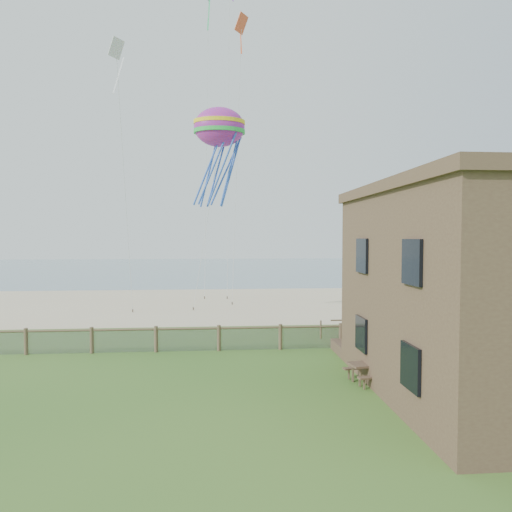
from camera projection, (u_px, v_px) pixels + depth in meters
name	position (u px, v px, depth m)	size (l,w,h in m)	color
ground	(219.00, 393.00, 16.08)	(160.00, 160.00, 0.00)	#325C1F
sand_beach	(219.00, 303.00, 37.99)	(72.00, 20.00, 0.02)	#C5B18E
ocean	(219.00, 268.00, 81.81)	(160.00, 68.00, 0.02)	slate
chainlink_fence	(219.00, 339.00, 22.03)	(36.20, 0.20, 1.25)	brown
motel_deck	(488.00, 345.00, 22.10)	(15.00, 2.00, 0.50)	brown
picnic_table	(375.00, 371.00, 17.24)	(1.98, 1.50, 0.84)	brown
octopus_kite	(219.00, 155.00, 31.00)	(3.51, 2.48, 7.22)	#FF282E
kite_white	(116.00, 63.00, 28.63)	(1.19, 0.70, 3.07)	silver
kite_red	(241.00, 33.00, 32.24)	(1.26, 0.70, 2.56)	#E75528
kite_green	(208.00, 4.00, 35.57)	(1.12, 0.70, 3.07)	#32BD69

